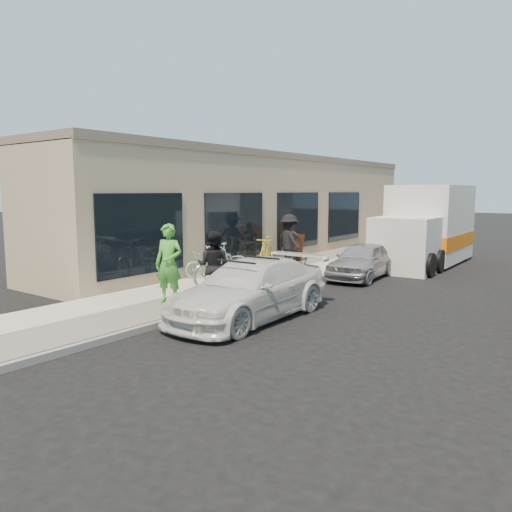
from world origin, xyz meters
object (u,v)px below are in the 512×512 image
Objects in this scene: moving_truck at (426,229)px; cruiser_bike_c at (266,252)px; sandwich_board at (293,247)px; tandem_bike at (230,266)px; cruiser_bike_a at (220,260)px; bystander_a at (289,241)px; sedan_white at (250,290)px; cruiser_bike_b at (208,264)px; bystander_b at (291,244)px; man_standing at (213,266)px; woman_rider at (169,264)px; sedan_silver at (362,260)px; bike_rack at (248,254)px.

cruiser_bike_c is (-3.89, -4.95, -0.65)m from moving_truck.
sandwich_board is 5.08m from moving_truck.
cruiser_bike_c is at bearing 131.13° from tandem_bike.
tandem_bike reaches higher than cruiser_bike_a.
tandem_bike is 1.84m from cruiser_bike_a.
bystander_a is (0.72, 2.79, 0.41)m from cruiser_bike_a.
sedan_white is at bearing -79.03° from cruiser_bike_c.
tandem_bike is 1.83m from cruiser_bike_b.
bystander_a is (0.72, 0.35, 0.39)m from cruiser_bike_c.
bystander_b is at bearing -40.06° from bystander_a.
bystander_a reaches higher than sandwich_board.
man_standing is 1.10× the size of cruiser_bike_b.
sedan_silver is at bearing 57.11° from woman_rider.
cruiser_bike_a is 0.98× the size of cruiser_bike_c.
cruiser_bike_a reaches higher than bike_rack.
tandem_bike is at bearing 74.83° from woman_rider.
cruiser_bike_b is 0.88× the size of cruiser_bike_c.
woman_rider is 1.23× the size of cruiser_bike_b.
cruiser_bike_a is at bearing 138.46° from sedan_white.
bystander_a is (0.77, -1.47, 0.40)m from sandwich_board.
man_standing is 3.31m from cruiser_bike_b.
bystander_a is at bearing -68.48° from bystander_b.
woman_rider is (-2.43, -10.91, -0.24)m from moving_truck.
sedan_white is 2.61× the size of cruiser_bike_a.
bystander_b reaches higher than sandwich_board.
man_standing is 1.14× the size of bystander_b.
cruiser_bike_b is (-0.36, -1.50, -0.19)m from bike_rack.
bystander_b is (-2.91, 0.40, 0.31)m from sedan_silver.
moving_truck is 5.60m from bystander_a.
sedan_silver is at bearing 91.60° from sedan_white.
sandwich_board is 0.45× the size of tandem_bike.
bystander_b is (-1.68, 6.07, -0.10)m from man_standing.
bystander_a is at bearing 4.18° from cruiser_bike_c.
bystander_b is (-3.49, -3.99, -0.44)m from moving_truck.
bystander_b reaches higher than cruiser_bike_a.
sedan_silver is 1.82× the size of woman_rider.
sedan_white is (3.56, -7.33, -0.02)m from sandwich_board.
sandwich_board is 3.58m from sedan_silver.
cruiser_bike_c is at bearing 76.88° from cruiser_bike_a.
tandem_bike is at bearing 138.26° from sedan_white.
tandem_bike is 1.28× the size of cruiser_bike_c.
sedan_white is 0.72× the size of moving_truck.
sedan_white is at bearing -93.05° from sedan_silver.
cruiser_bike_a is at bearing 159.40° from tandem_bike.
woman_rider reaches higher than cruiser_bike_a.
bystander_a is at bearing 115.12° from sedan_white.
moving_truck is at bearing 77.39° from sedan_silver.
cruiser_bike_b is 3.28m from bystander_a.
moving_truck reaches higher than sedan_silver.
moving_truck reaches higher than cruiser_bike_b.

